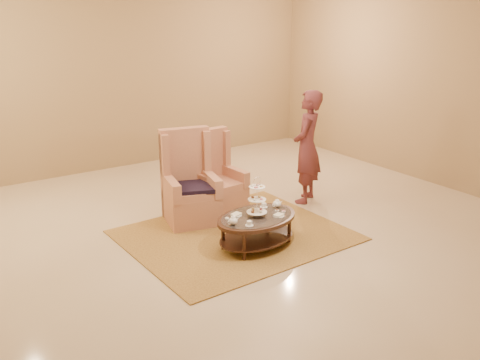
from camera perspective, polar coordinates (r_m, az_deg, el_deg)
ground at (r=7.24m, az=0.41°, el=-5.99°), size 8.00×8.00×0.00m
ceiling at (r=7.24m, az=0.41°, el=-5.99°), size 8.00×8.00×0.02m
wall_back at (r=10.22m, az=-12.58°, el=10.99°), size 8.00×0.04×3.50m
wall_right at (r=9.53m, az=21.00°, el=9.72°), size 0.04×8.00×3.50m
rug at (r=7.24m, az=-0.50°, el=-5.90°), size 2.87×2.42×0.01m
tea_table at (r=6.81m, az=1.79°, el=-4.46°), size 1.21×0.91×0.94m
armchair_left at (r=7.64m, az=-5.40°, el=-1.13°), size 0.85×0.87×1.31m
armchair_right at (r=8.00m, az=-2.64°, el=-0.44°), size 0.70×0.72×1.21m
person at (r=8.30m, az=7.16°, el=3.51°), size 0.77×0.71×1.76m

